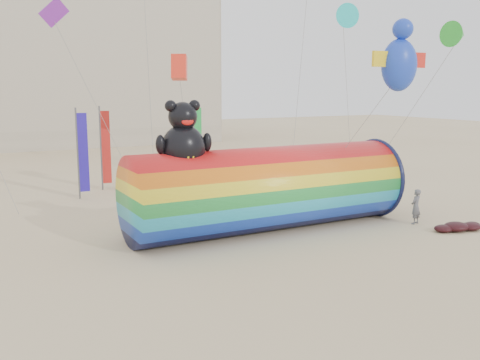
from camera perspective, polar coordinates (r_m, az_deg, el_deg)
name	(u,v)px	position (r m, az deg, el deg)	size (l,w,h in m)	color
ground	(247,245)	(21.84, 0.72, -6.92)	(160.00, 160.00, 0.00)	#CCB58C
windsock_assembly	(268,186)	(23.79, 3.02, -0.69)	(12.80, 3.90, 5.90)	red
kite_handler	(416,207)	(26.23, 18.24, -2.71)	(0.60, 0.39, 1.65)	#56565D
fabric_bundle	(458,227)	(25.85, 22.28, -4.62)	(2.62, 1.35, 0.41)	#3D0B10
festival_banners	(133,146)	(34.72, -11.37, 3.57)	(9.75, 4.58, 5.20)	#59595E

